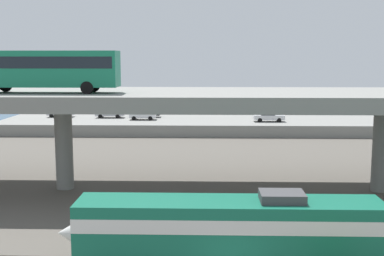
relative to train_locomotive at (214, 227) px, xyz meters
The scene contains 10 objects.
train_locomotive is the anchor object (origin of this frame).
highway_overpass 16.94m from the train_locomotive, 86.91° to the left, with size 96.00×12.68×8.49m.
transit_bus_on_overpass 21.30m from the train_locomotive, 133.89° to the left, with size 12.00×2.68×3.40m.
pier_parking_lot 51.02m from the train_locomotive, 89.03° to the left, with size 65.80×13.78×1.71m, color gray.
parked_car_0 54.91m from the train_locomotive, 100.62° to the left, with size 4.52×1.89×1.50m.
parked_car_1 49.66m from the train_locomotive, 79.63° to the left, with size 4.58×1.97×1.50m.
parked_car_2 51.61m from the train_locomotive, 101.50° to the left, with size 4.05×1.91×1.50m.
parked_car_3 58.91m from the train_locomotive, 114.06° to the left, with size 4.15×1.91×1.50m.
parked_car_4 55.35m from the train_locomotive, 106.67° to the left, with size 4.46×1.85×1.50m.
harbor_water 74.04m from the train_locomotive, 89.33° to the left, with size 140.00×36.00×0.01m, color #385B7A.
Camera 1 is at (-1.31, -22.55, 11.44)m, focal length 47.16 mm.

